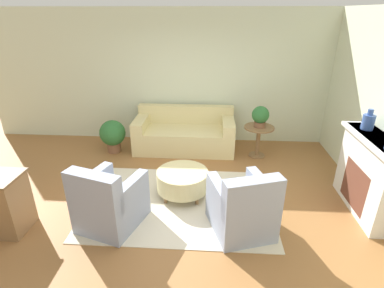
{
  "coord_description": "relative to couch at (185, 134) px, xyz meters",
  "views": [
    {
      "loc": [
        0.45,
        -3.85,
        2.7
      ],
      "look_at": [
        0.15,
        0.55,
        0.75
      ],
      "focal_mm": 28.0,
      "sensor_mm": 36.0,
      "label": 1
    }
  ],
  "objects": [
    {
      "name": "ground_plane",
      "position": [
        0.1,
        -2.01,
        -0.32
      ],
      "size": [
        16.0,
        16.0,
        0.0
      ],
      "primitive_type": "plane",
      "color": "#996638"
    },
    {
      "name": "wall_back",
      "position": [
        0.1,
        0.59,
        1.08
      ],
      "size": [
        9.08,
        0.12,
        2.8
      ],
      "color": "beige",
      "rests_on": "ground_plane"
    },
    {
      "name": "rug",
      "position": [
        0.1,
        -2.01,
        -0.32
      ],
      "size": [
        2.78,
        2.01,
        0.01
      ],
      "color": "beige",
      "rests_on": "ground_plane"
    },
    {
      "name": "couch",
      "position": [
        0.0,
        0.0,
        0.0
      ],
      "size": [
        2.05,
        0.95,
        0.86
      ],
      "color": "beige",
      "rests_on": "ground_plane"
    },
    {
      "name": "armchair_left",
      "position": [
        -0.78,
        -2.61,
        0.04
      ],
      "size": [
        0.94,
        0.99,
        0.93
      ],
      "color": "#8E99B2",
      "rests_on": "rug"
    },
    {
      "name": "armchair_right",
      "position": [
        0.99,
        -2.61,
        0.04
      ],
      "size": [
        0.94,
        0.99,
        0.93
      ],
      "color": "#8E99B2",
      "rests_on": "rug"
    },
    {
      "name": "ottoman_table",
      "position": [
        0.13,
        -1.81,
        -0.04
      ],
      "size": [
        0.81,
        0.81,
        0.42
      ],
      "color": "beige",
      "rests_on": "rug"
    },
    {
      "name": "side_table",
      "position": [
        1.5,
        -0.28,
        0.12
      ],
      "size": [
        0.58,
        0.58,
        0.63
      ],
      "color": "olive",
      "rests_on": "ground_plane"
    },
    {
      "name": "fireplace",
      "position": [
        2.82,
        -2.0,
        0.28
      ],
      "size": [
        0.44,
        1.4,
        1.14
      ],
      "color": "white",
      "rests_on": "ground_plane"
    },
    {
      "name": "vase_mantel_near",
      "position": [
        2.8,
        -1.64,
        0.94
      ],
      "size": [
        0.17,
        0.17,
        0.3
      ],
      "color": "#38569E",
      "rests_on": "fireplace"
    },
    {
      "name": "potted_plant_on_side_table",
      "position": [
        1.5,
        -0.28,
        0.54
      ],
      "size": [
        0.33,
        0.33,
        0.42
      ],
      "color": "brown",
      "rests_on": "side_table"
    },
    {
      "name": "potted_plant_floor",
      "position": [
        -1.47,
        -0.26,
        0.07
      ],
      "size": [
        0.53,
        0.53,
        0.68
      ],
      "color": "brown",
      "rests_on": "ground_plane"
    }
  ]
}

